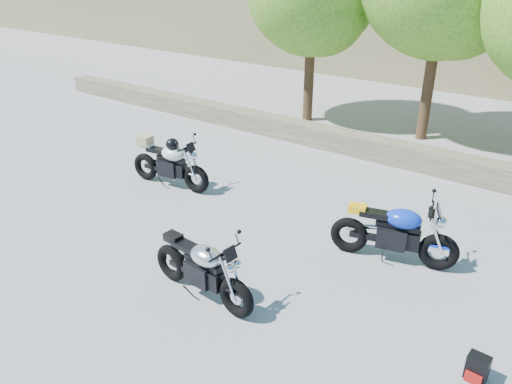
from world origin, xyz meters
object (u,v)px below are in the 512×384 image
Objects in this scene: white_bike at (169,162)px; blue_bike at (395,233)px; silver_bike at (202,270)px; backpack at (477,368)px.

white_bike is 4.90m from blue_bike.
silver_bike is at bearing -44.77° from white_bike.
blue_bike reaches higher than silver_bike.
silver_bike is 3.96m from white_bike.
white_bike is at bearing 145.68° from silver_bike.
backpack is at bearing 15.05° from silver_bike.
silver_bike is 0.97× the size of white_bike.
silver_bike is 3.07m from blue_bike.
blue_bike is 6.06× the size of backpack.
silver_bike is 3.63m from backpack.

